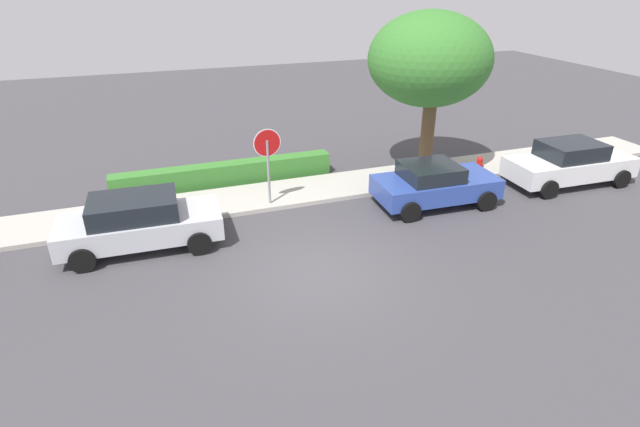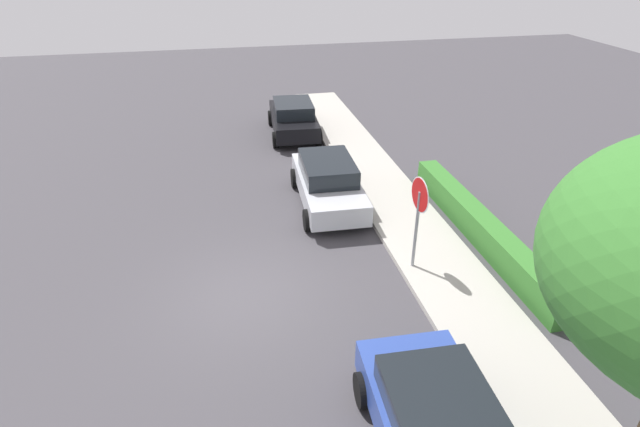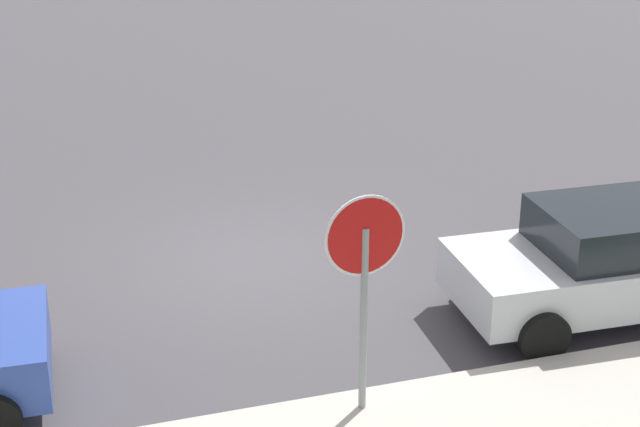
{
  "view_description": "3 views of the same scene",
  "coord_description": "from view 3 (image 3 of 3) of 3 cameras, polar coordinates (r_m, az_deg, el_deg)",
  "views": [
    {
      "loc": [
        -3.5,
        -9.89,
        6.8
      ],
      "look_at": [
        0.54,
        1.44,
        0.91
      ],
      "focal_mm": 28.0,
      "sensor_mm": 36.0,
      "label": 1
    },
    {
      "loc": [
        9.45,
        -0.25,
        7.41
      ],
      "look_at": [
        -0.9,
        1.96,
        1.49
      ],
      "focal_mm": 28.0,
      "sensor_mm": 36.0,
      "label": 2
    },
    {
      "loc": [
        2.88,
        12.51,
        6.04
      ],
      "look_at": [
        -0.38,
        1.96,
        1.47
      ],
      "focal_mm": 55.0,
      "sensor_mm": 36.0,
      "label": 3
    }
  ],
  "objects": [
    {
      "name": "parked_car_silver",
      "position": [
        12.99,
        16.99,
        -2.52
      ],
      "size": [
        4.26,
        2.07,
        1.47
      ],
      "color": "silver",
      "rests_on": "ground_plane"
    },
    {
      "name": "stop_sign",
      "position": [
        9.84,
        2.61,
        -3.16
      ],
      "size": [
        0.86,
        0.08,
        2.56
      ],
      "color": "gray",
      "rests_on": "ground_plane"
    },
    {
      "name": "ground_plane",
      "position": [
        14.19,
        -3.83,
        -2.75
      ],
      "size": [
        60.0,
        60.0,
        0.0
      ],
      "primitive_type": "plane",
      "color": "#423F44"
    }
  ]
}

